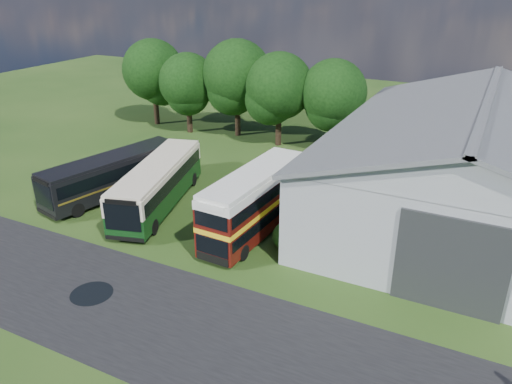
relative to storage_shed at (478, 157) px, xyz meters
The scene contains 15 objects.
ground 22.31m from the storage_shed, 133.18° to the right, with size 120.00×120.00×0.00m, color #1E3D13.
asphalt_road 22.84m from the storage_shed, 122.30° to the right, with size 60.00×8.00×0.02m, color black.
puddle 25.50m from the storage_shed, 130.99° to the right, with size 2.20×2.20×0.01m, color black.
storage_shed is the anchor object (origin of this frame).
tree_left_a 34.12m from the storage_shed, 165.53° to the left, with size 6.46×6.46×9.12m.
tree_left_b 29.01m from the storage_shed, 164.98° to the left, with size 5.78×5.78×8.16m.
tree_mid 24.71m from the storage_shed, 159.03° to the left, with size 6.80×6.80×9.60m.
tree_right_a 19.68m from the storage_shed, 156.53° to the left, with size 6.26×6.26×8.83m.
tree_right_b 15.65m from the storage_shed, 146.47° to the left, with size 5.98×5.98×8.45m.
shrub_front 14.33m from the storage_shed, 133.27° to the right, with size 1.70×1.70×1.70m, color #194714.
shrub_mid 13.02m from the storage_shed, 139.65° to the right, with size 1.60×1.60×1.60m, color #194714.
shrub_back 11.90m from the storage_shed, 147.52° to the right, with size 1.80×1.80×1.80m, color #194714.
bus_green_single 21.77m from the storage_shed, 156.30° to the right, with size 5.68×11.86×3.19m.
bus_maroon_double 15.19m from the storage_shed, 142.68° to the right, with size 2.95×9.82×4.17m.
bus_dark_single 25.60m from the storage_shed, 160.43° to the right, with size 4.99×11.38×3.06m.
Camera 1 is at (15.86, -18.44, 15.30)m, focal length 35.00 mm.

